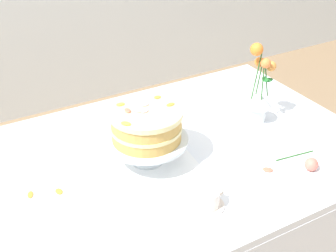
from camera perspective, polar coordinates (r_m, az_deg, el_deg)
The scene contains 10 objects.
dining_table at distance 1.73m, azimuth 2.05°, elevation -5.77°, with size 1.40×1.00×0.74m.
linen_napkin at distance 1.63m, azimuth -2.60°, elevation -4.46°, with size 0.32×0.32×0.00m, color white.
cake_stand at distance 1.58m, azimuth -2.67°, elevation -2.07°, with size 0.29×0.29×0.10m.
layer_cake at distance 1.54m, azimuth -2.74°, elevation 0.16°, with size 0.25×0.25×0.11m.
flower_vase at distance 1.84m, azimuth 11.43°, elevation 4.10°, with size 0.12×0.10×0.34m.
teacup at distance 1.43m, azimuth 4.93°, elevation -9.16°, with size 0.12×0.11×0.06m.
fallen_rose at distance 1.65m, azimuth 17.48°, elevation -4.57°, with size 0.16×0.13×0.05m.
loose_petal_0 at distance 1.55m, azimuth -16.90°, elevation -8.24°, with size 0.04×0.02×0.00m, color orange.
loose_petal_2 at distance 1.54m, azimuth -13.52°, elevation -7.99°, with size 0.03×0.02×0.00m, color orange.
loose_petal_3 at distance 1.62m, azimuth 12.42°, elevation -5.38°, with size 0.04×0.03×0.01m, color #E56B51.
Camera 1 is at (-0.73, -1.19, 1.69)m, focal length 48.57 mm.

